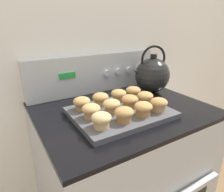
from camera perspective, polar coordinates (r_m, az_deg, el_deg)
wall_back at (r=1.14m, az=-6.40°, el=15.52°), size 8.00×0.05×2.40m
stove_range at (r=1.19m, az=2.56°, el=-24.12°), size 0.77×0.64×0.92m
control_panel at (r=1.12m, az=-4.82°, el=6.52°), size 0.75×0.07×0.21m
muffin_pan at (r=0.85m, az=2.39°, el=-4.73°), size 0.40×0.31×0.02m
muffin_r0_c0 at (r=0.70m, az=-3.07°, el=-6.75°), size 0.07×0.07×0.06m
muffin_r0_c1 at (r=0.74m, az=3.48°, el=-5.13°), size 0.07×0.07×0.06m
muffin_r0_c2 at (r=0.80m, az=8.74°, el=-3.55°), size 0.07×0.07×0.06m
muffin_r0_c3 at (r=0.85m, az=13.20°, el=-2.24°), size 0.07×0.07×0.06m
muffin_r1_c0 at (r=0.78m, az=-5.96°, el=-4.11°), size 0.07×0.07×0.06m
muffin_r1_c1 at (r=0.81m, az=-0.13°, el=-2.76°), size 0.07×0.07×0.06m
muffin_r1_c2 at (r=0.86m, az=4.99°, el=-1.42°), size 0.07×0.07×0.06m
muffin_r1_c3 at (r=0.91m, az=9.42°, el=-0.39°), size 0.07×0.07×0.06m
muffin_r2_c0 at (r=0.85m, az=-8.62°, el=-2.00°), size 0.07×0.07×0.06m
muffin_r2_c1 at (r=0.89m, az=-3.31°, el=-0.74°), size 0.07×0.07×0.06m
muffin_r2_c2 at (r=0.93m, az=1.77°, el=0.28°), size 0.07×0.07×0.06m
muffin_r2_c3 at (r=0.98m, az=6.08°, el=1.21°), size 0.07×0.07×0.06m
tea_kettle at (r=1.13m, az=11.37°, el=6.01°), size 0.23×0.19×0.26m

